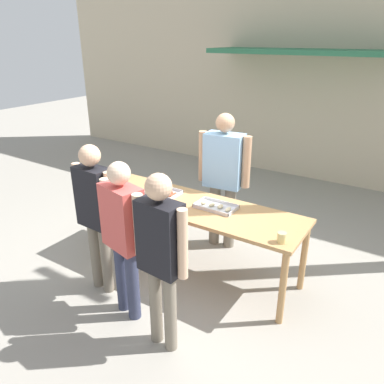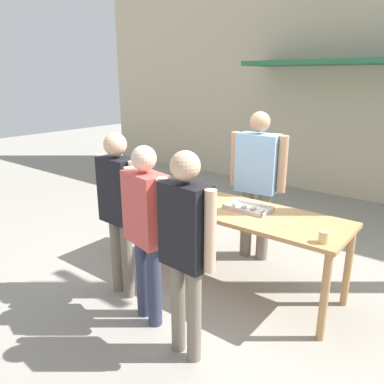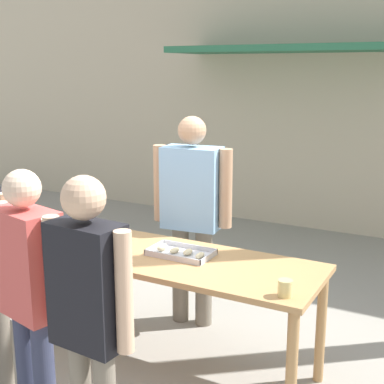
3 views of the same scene
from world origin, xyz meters
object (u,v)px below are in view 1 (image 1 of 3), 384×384
at_px(food_tray_buns, 215,206).
at_px(person_customer_with_cup, 161,249).
at_px(person_customer_holding_hotdog, 95,207).
at_px(person_customer_waiting_in_line, 123,229).
at_px(condiment_jar_ketchup, 107,189).
at_px(beer_cup, 282,237).
at_px(food_tray_sausages, 164,193).
at_px(person_server_behind_table, 224,171).
at_px(condiment_jar_mustard, 101,188).

relative_size(food_tray_buns, person_customer_with_cup, 0.27).
relative_size(person_customer_holding_hotdog, person_customer_waiting_in_line, 1.02).
height_order(food_tray_buns, person_customer_with_cup, person_customer_with_cup).
bearing_deg(person_customer_holding_hotdog, condiment_jar_ketchup, -50.92).
bearing_deg(beer_cup, condiment_jar_ketchup, 179.96).
distance_m(food_tray_sausages, beer_cup, 1.65).
height_order(food_tray_sausages, person_server_behind_table, person_server_behind_table).
xyz_separation_m(food_tray_buns, condiment_jar_ketchup, (-1.36, -0.32, 0.02)).
distance_m(condiment_jar_mustard, person_customer_with_cup, 1.86).
bearing_deg(condiment_jar_ketchup, beer_cup, -0.04).
bearing_deg(person_customer_waiting_in_line, person_server_behind_table, -81.17).
height_order(condiment_jar_ketchup, person_customer_holding_hotdog, person_customer_holding_hotdog).
bearing_deg(person_server_behind_table, person_customer_with_cup, -83.90).
relative_size(food_tray_sausages, beer_cup, 3.79).
xyz_separation_m(beer_cup, person_customer_with_cup, (-0.72, -0.91, 0.10)).
bearing_deg(person_customer_waiting_in_line, food_tray_sausages, -59.31).
bearing_deg(condiment_jar_mustard, person_customer_with_cup, -28.85).
xyz_separation_m(condiment_jar_ketchup, person_server_behind_table, (1.11, 0.97, 0.16)).
xyz_separation_m(condiment_jar_ketchup, beer_cup, (2.25, -0.00, 0.02)).
bearing_deg(person_customer_holding_hotdog, condiment_jar_mustard, -44.95).
distance_m(food_tray_sausages, person_server_behind_table, 0.82).
bearing_deg(person_server_behind_table, condiment_jar_ketchup, -145.48).
height_order(beer_cup, person_customer_holding_hotdog, person_customer_holding_hotdog).
relative_size(person_customer_holding_hotdog, person_customer_with_cup, 1.00).
height_order(condiment_jar_ketchup, person_customer_waiting_in_line, person_customer_waiting_in_line).
relative_size(condiment_jar_mustard, beer_cup, 0.69).
xyz_separation_m(food_tray_sausages, person_customer_with_cup, (0.90, -1.23, 0.13)).
xyz_separation_m(food_tray_sausages, condiment_jar_ketchup, (-0.63, -0.32, 0.02)).
bearing_deg(food_tray_buns, condiment_jar_ketchup, -166.60).
bearing_deg(person_customer_with_cup, food_tray_buns, -77.84).
relative_size(condiment_jar_mustard, person_customer_holding_hotdog, 0.04).
bearing_deg(condiment_jar_mustard, beer_cup, 0.22).
height_order(beer_cup, person_customer_waiting_in_line, person_customer_waiting_in_line).
xyz_separation_m(condiment_jar_mustard, person_customer_waiting_in_line, (1.07, -0.75, 0.07)).
bearing_deg(food_tray_buns, person_customer_holding_hotdog, -134.25).
xyz_separation_m(beer_cup, person_customer_waiting_in_line, (-1.28, -0.76, 0.06)).
distance_m(condiment_jar_mustard, person_customer_waiting_in_line, 1.31).
distance_m(food_tray_sausages, condiment_jar_ketchup, 0.71).
bearing_deg(condiment_jar_mustard, person_server_behind_table, 39.10).
relative_size(beer_cup, person_customer_holding_hotdog, 0.06).
xyz_separation_m(food_tray_buns, person_server_behind_table, (-0.25, 0.64, 0.18)).
bearing_deg(person_customer_with_cup, person_customer_holding_hotdog, -11.49).
relative_size(person_server_behind_table, person_customer_waiting_in_line, 1.10).
relative_size(condiment_jar_ketchup, person_customer_holding_hotdog, 0.04).
bearing_deg(person_customer_holding_hotdog, person_customer_with_cup, 166.95).
bearing_deg(food_tray_buns, person_customer_with_cup, -81.90).
xyz_separation_m(person_customer_holding_hotdog, person_customer_waiting_in_line, (0.52, -0.15, -0.04)).
bearing_deg(food_tray_sausages, condiment_jar_mustard, -155.56).
distance_m(food_tray_buns, person_server_behind_table, 0.71).
bearing_deg(beer_cup, food_tray_buns, 160.07).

